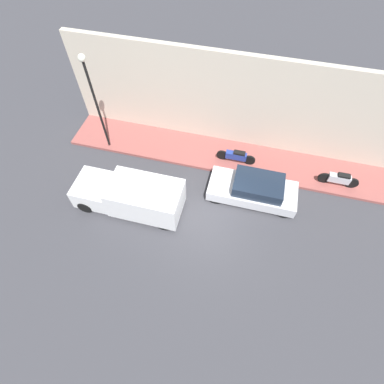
{
  "coord_description": "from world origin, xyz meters",
  "views": [
    {
      "loc": [
        -7.06,
        -0.99,
        12.46
      ],
      "look_at": [
        1.07,
        1.08,
        0.6
      ],
      "focal_mm": 28.0,
      "sensor_mm": 36.0,
      "label": 1
    }
  ],
  "objects_px": {
    "motorcycle_blue": "(236,156)",
    "streetlamp": "(93,92)",
    "parked_car": "(254,189)",
    "scooter_silver": "(339,179)",
    "delivery_van": "(130,195)"
  },
  "relations": [
    {
      "from": "motorcycle_blue",
      "to": "streetlamp",
      "type": "relative_size",
      "value": 0.38
    },
    {
      "from": "parked_car",
      "to": "scooter_silver",
      "type": "relative_size",
      "value": 2.17
    },
    {
      "from": "delivery_van",
      "to": "streetlamp",
      "type": "xyz_separation_m",
      "value": [
        3.44,
        2.71,
        2.81
      ]
    },
    {
      "from": "parked_car",
      "to": "motorcycle_blue",
      "type": "height_order",
      "value": "parked_car"
    },
    {
      "from": "parked_car",
      "to": "streetlamp",
      "type": "distance_m",
      "value": 8.99
    },
    {
      "from": "parked_car",
      "to": "delivery_van",
      "type": "relative_size",
      "value": 0.83
    },
    {
      "from": "motorcycle_blue",
      "to": "scooter_silver",
      "type": "relative_size",
      "value": 1.05
    },
    {
      "from": "delivery_van",
      "to": "motorcycle_blue",
      "type": "bearing_deg",
      "value": -48.06
    },
    {
      "from": "parked_car",
      "to": "scooter_silver",
      "type": "distance_m",
      "value": 4.4
    },
    {
      "from": "scooter_silver",
      "to": "parked_car",
      "type": "bearing_deg",
      "value": 112.81
    },
    {
      "from": "motorcycle_blue",
      "to": "streetlamp",
      "type": "xyz_separation_m",
      "value": [
        -0.53,
        7.13,
        3.11
      ]
    },
    {
      "from": "parked_car",
      "to": "delivery_van",
      "type": "xyz_separation_m",
      "value": [
        -1.99,
        5.61,
        0.25
      ]
    },
    {
      "from": "scooter_silver",
      "to": "streetlamp",
      "type": "bearing_deg",
      "value": 91.16
    },
    {
      "from": "streetlamp",
      "to": "parked_car",
      "type": "bearing_deg",
      "value": -99.92
    },
    {
      "from": "delivery_van",
      "to": "scooter_silver",
      "type": "bearing_deg",
      "value": -69.1
    }
  ]
}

